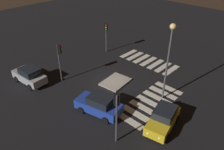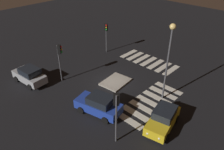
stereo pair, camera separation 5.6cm
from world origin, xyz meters
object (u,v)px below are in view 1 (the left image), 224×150
(car_yellow, at_px, (163,119))
(traffic_light_north, at_px, (106,31))
(traffic_light_west, at_px, (60,54))
(traffic_island, at_px, (116,82))
(car_blue, at_px, (99,105))
(traffic_light_south, at_px, (117,106))
(street_lamp, at_px, (169,51))
(car_silver, at_px, (29,75))

(car_yellow, xyz_separation_m, traffic_light_north, (7.29, 14.11, 2.35))
(car_yellow, height_order, traffic_light_west, traffic_light_west)
(traffic_island, distance_m, traffic_light_west, 6.92)
(car_blue, height_order, car_yellow, car_blue)
(traffic_light_south, bearing_deg, car_yellow, -71.94)
(traffic_light_west, bearing_deg, street_lamp, -12.96)
(car_silver, relative_size, car_yellow, 1.00)
(car_silver, distance_m, traffic_light_south, 13.11)
(car_silver, xyz_separation_m, traffic_light_north, (11.65, -0.63, 2.33))
(traffic_island, xyz_separation_m, traffic_light_west, (-3.91, 4.66, 3.28))
(car_yellow, distance_m, street_lamp, 6.09)
(car_blue, distance_m, car_yellow, 5.88)
(street_lamp, bearing_deg, traffic_island, 102.35)
(traffic_island, height_order, street_lamp, street_lamp)
(car_blue, bearing_deg, street_lamp, -130.12)
(street_lamp, bearing_deg, car_blue, 152.91)
(traffic_island, xyz_separation_m, traffic_light_south, (-6.18, -5.78, 3.37))
(traffic_light_west, xyz_separation_m, street_lamp, (5.11, -10.13, 1.99))
(traffic_island, relative_size, traffic_light_north, 0.81)
(car_blue, xyz_separation_m, car_yellow, (2.54, -5.30, -0.04))
(traffic_island, relative_size, traffic_light_west, 0.78)
(car_blue, relative_size, traffic_light_south, 1.01)
(car_blue, height_order, traffic_light_north, traffic_light_north)
(car_yellow, height_order, traffic_light_north, traffic_light_north)
(traffic_island, distance_m, traffic_light_north, 8.73)
(car_yellow, height_order, traffic_light_south, traffic_light_south)
(car_blue, relative_size, traffic_light_north, 1.08)
(car_silver, xyz_separation_m, traffic_light_south, (0.48, -12.85, 2.55))
(car_silver, distance_m, traffic_light_west, 4.40)
(traffic_light_west, bearing_deg, traffic_light_south, -51.99)
(traffic_light_west, xyz_separation_m, traffic_light_north, (8.90, 1.77, -0.12))
(traffic_island, bearing_deg, traffic_light_south, -136.94)
(traffic_light_north, bearing_deg, traffic_light_west, -38.09)
(traffic_light_north, distance_m, street_lamp, 12.67)
(car_silver, relative_size, traffic_light_south, 0.96)
(car_blue, bearing_deg, traffic_light_west, -20.59)
(car_silver, relative_size, traffic_light_north, 1.03)
(traffic_light_west, distance_m, traffic_light_north, 9.07)
(street_lamp, bearing_deg, car_silver, 122.09)
(car_silver, xyz_separation_m, street_lamp, (7.86, -12.54, 4.44))
(car_silver, distance_m, traffic_light_north, 11.90)
(traffic_island, distance_m, car_silver, 9.75)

